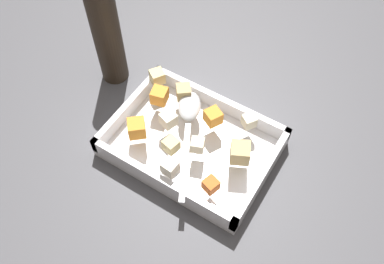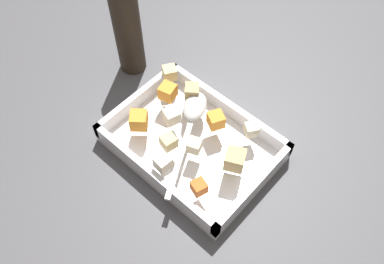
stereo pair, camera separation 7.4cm
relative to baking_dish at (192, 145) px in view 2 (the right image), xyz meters
The scene contains 16 objects.
ground_plane 0.02m from the baking_dish, 147.70° to the right, with size 4.00×4.00×0.00m, color #4C4C51.
baking_dish is the anchor object (origin of this frame).
carrot_chunk_rim_edge 0.11m from the baking_dish, 150.96° to the right, with size 0.03×0.03×0.03m, color orange.
carrot_chunk_heap_side 0.11m from the baking_dish, 159.43° to the left, with size 0.03×0.03×0.03m, color orange.
carrot_chunk_near_left 0.12m from the baking_dish, 41.89° to the right, with size 0.02×0.02×0.02m, color orange.
carrot_chunk_mid_left 0.07m from the baking_dish, 70.82° to the left, with size 0.03×0.03×0.03m, color orange.
potato_chunk_heap_top 0.05m from the baking_dish, 39.63° to the right, with size 0.02×0.02×0.02m, color beige.
potato_chunk_far_left 0.10m from the baking_dish, 132.03° to the left, with size 0.03×0.03×0.03m, color tan.
potato_chunk_corner_sw 0.11m from the baking_dish, ahead, with size 0.03×0.03×0.03m, color tan.
potato_chunk_near_right 0.07m from the baking_dish, 113.76° to the right, with size 0.02×0.02×0.02m, color #E0CC89.
potato_chunk_under_handle 0.16m from the baking_dish, 149.70° to the left, with size 0.03×0.03×0.03m, color #E0CC89.
potato_chunk_mid_right 0.12m from the baking_dish, 44.56° to the left, with size 0.02×0.02×0.02m, color beige.
parsnip_chunk_corner_se 0.07m from the baking_dish, behind, with size 0.03×0.03×0.03m, color silver.
parsnip_chunk_near_spoon 0.09m from the baking_dish, 85.26° to the right, with size 0.02×0.02×0.02m, color silver.
serving_spoon 0.06m from the baking_dish, 128.88° to the left, with size 0.13×0.22×0.02m.
pepper_mill 0.27m from the baking_dish, 162.97° to the left, with size 0.06×0.06×0.25m.
Camera 2 is at (0.30, -0.30, 0.68)m, focal length 38.39 mm.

